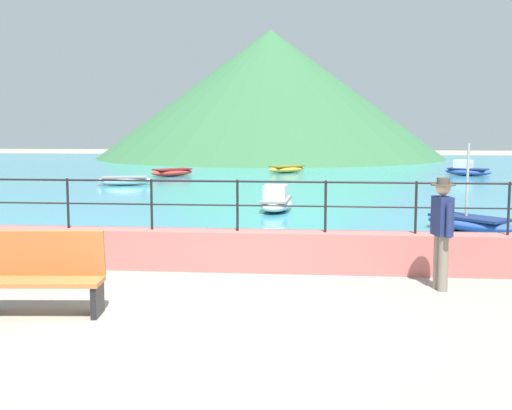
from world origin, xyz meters
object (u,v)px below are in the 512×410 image
object	(u,v)px
boat_5	(467,170)
boat_6	(287,169)
boat_2	(469,223)
boat_3	(172,172)
boat_1	(124,180)
person_walking	(442,228)
bench_main	(40,273)
boat_4	(276,202)

from	to	relation	value
boat_5	boat_6	bearing A→B (deg)	172.87
boat_2	boat_3	size ratio (longest dim) A/B	1.00
boat_1	boat_2	size ratio (longest dim) A/B	1.07
boat_1	boat_6	distance (m)	10.14
boat_1	boat_5	size ratio (longest dim) A/B	1.01
person_walking	boat_5	bearing A→B (deg)	77.49
bench_main	boat_2	xyz separation A→B (m)	(7.23, 7.48, -0.30)
boat_2	boat_5	bearing A→B (deg)	78.61
bench_main	boat_4	distance (m)	11.11
person_walking	boat_3	xyz separation A→B (m)	(-9.14, 21.65, -0.72)
person_walking	boat_4	size ratio (longest dim) A/B	0.75
boat_1	boat_2	xyz separation A→B (m)	(11.62, -11.06, 0.01)
boat_4	boat_1	bearing A→B (deg)	131.57
boat_1	boat_5	bearing A→B (deg)	24.16
boat_3	boat_5	xyz separation A→B (m)	(14.35, 1.83, 0.07)
person_walking	boat_4	xyz separation A→B (m)	(-3.19, 8.95, -0.65)
boat_1	boat_2	bearing A→B (deg)	-43.58
person_walking	boat_2	size ratio (longest dim) A/B	0.76
boat_2	boat_5	world-z (taller)	boat_2
boat_3	boat_2	bearing A→B (deg)	-56.22
boat_1	boat_4	world-z (taller)	boat_4
bench_main	boat_1	bearing A→B (deg)	103.34
bench_main	person_walking	distance (m)	5.94
boat_2	boat_4	xyz separation A→B (m)	(-4.79, 3.36, 0.06)
bench_main	boat_3	bearing A→B (deg)	98.50
bench_main	boat_6	xyz separation A→B (m)	(1.90, 26.48, -0.30)
boat_1	boat_4	distance (m)	10.30
person_walking	boat_2	xyz separation A→B (m)	(1.60, 5.59, -0.71)
boat_3	boat_4	distance (m)	14.03
boat_1	boat_6	size ratio (longest dim) A/B	1.07
boat_3	boat_5	size ratio (longest dim) A/B	0.94
boat_2	boat_6	distance (m)	19.74
boat_1	boat_5	xyz separation A→B (m)	(15.23, 6.83, 0.07)
boat_3	boat_6	world-z (taller)	same
boat_2	boat_3	world-z (taller)	boat_2
boat_5	boat_6	world-z (taller)	boat_5
boat_2	boat_6	xyz separation A→B (m)	(-5.32, 19.01, -0.01)
boat_3	boat_4	xyz separation A→B (m)	(5.95, -12.70, 0.07)
person_walking	boat_6	world-z (taller)	person_walking
boat_1	bench_main	bearing A→B (deg)	-76.66
boat_1	boat_3	world-z (taller)	same
boat_1	boat_3	bearing A→B (deg)	80.01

